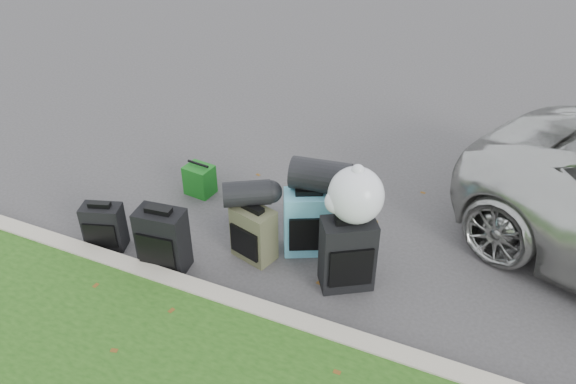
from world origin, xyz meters
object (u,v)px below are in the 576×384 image
at_px(suitcase_olive, 254,234).
at_px(suitcase_small_black, 104,227).
at_px(suitcase_large_black_left, 163,240).
at_px(suitcase_large_black_right, 347,254).
at_px(suitcase_teal, 308,222).
at_px(tote_navy, 247,208).
at_px(tote_green, 200,180).

bearing_deg(suitcase_olive, suitcase_small_black, -146.55).
distance_m(suitcase_large_black_left, suitcase_large_black_right, 1.76).
relative_size(suitcase_large_black_left, suitcase_teal, 0.96).
height_order(suitcase_small_black, tote_navy, suitcase_small_black).
relative_size(suitcase_small_black, tote_navy, 1.60).
xyz_separation_m(suitcase_olive, tote_navy, (-0.35, 0.52, -0.13)).
bearing_deg(suitcase_small_black, suitcase_olive, -0.67).
relative_size(suitcase_large_black_right, tote_green, 2.04).
bearing_deg(suitcase_teal, suitcase_small_black, 176.31).
xyz_separation_m(suitcase_large_black_left, suitcase_teal, (1.17, 0.81, 0.01)).
distance_m(suitcase_small_black, suitcase_teal, 2.07).
distance_m(suitcase_teal, tote_navy, 0.84).
height_order(suitcase_small_black, suitcase_teal, suitcase_teal).
xyz_separation_m(suitcase_large_black_right, tote_green, (-2.08, 0.79, -0.19)).
xyz_separation_m(suitcase_small_black, suitcase_olive, (1.46, 0.47, 0.04)).
bearing_deg(suitcase_small_black, suitcase_large_black_right, -7.83).
distance_m(suitcase_small_black, suitcase_large_black_left, 0.74).
bearing_deg(suitcase_small_black, tote_green, 55.61).
height_order(suitcase_small_black, suitcase_large_black_right, suitcase_large_black_right).
bearing_deg(suitcase_large_black_right, suitcase_large_black_left, 163.49).
distance_m(tote_green, tote_navy, 0.80).
height_order(suitcase_large_black_left, tote_green, suitcase_large_black_left).
xyz_separation_m(suitcase_small_black, tote_green, (0.35, 1.25, -0.07)).
bearing_deg(tote_navy, suitcase_teal, -30.79).
xyz_separation_m(suitcase_large_black_left, tote_green, (-0.39, 1.27, -0.15)).
distance_m(suitcase_olive, tote_green, 1.36).
distance_m(suitcase_large_black_left, tote_navy, 1.10).
xyz_separation_m(suitcase_small_black, tote_navy, (1.11, 1.00, -0.09)).
bearing_deg(suitcase_large_black_right, suitcase_teal, 115.35).
relative_size(suitcase_teal, tote_green, 1.92).
distance_m(suitcase_small_black, tote_green, 1.30).
height_order(suitcase_large_black_left, tote_navy, suitcase_large_black_left).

